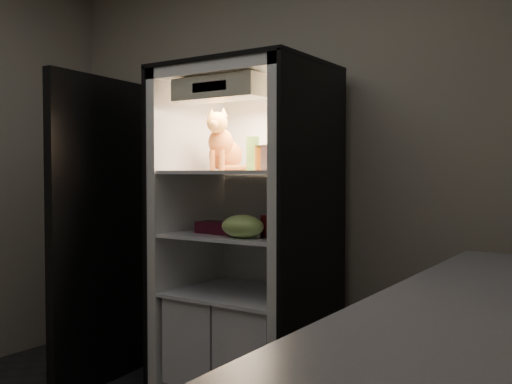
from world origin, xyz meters
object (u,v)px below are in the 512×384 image
parmesan_shaker (253,154)px  condiment_jar (245,225)px  soda_can_a (285,223)px  tabby_cat (223,147)px  mayo_tub (267,159)px  soda_can_c (266,225)px  soda_can_b (283,223)px  berry_box_right (229,228)px  salsa_jar (262,158)px  pepper_jar (294,149)px  cream_carton (271,158)px  refrigerator (249,258)px  grape_bag (243,226)px  berry_box_left (211,227)px

parmesan_shaker → condiment_jar: (-0.02, -0.05, -0.40)m
soda_can_a → parmesan_shaker: bearing=-156.3°
tabby_cat → mayo_tub: size_ratio=2.78×
parmesan_shaker → soda_can_c: parmesan_shaker is taller
soda_can_b → berry_box_right: size_ratio=1.03×
salsa_jar → pepper_jar: pepper_jar is taller
parmesan_shaker → soda_can_b: 0.45m
tabby_cat → cream_carton: tabby_cat is taller
cream_carton → salsa_jar: bearing=136.5°
refrigerator → mayo_tub: (0.09, 0.05, 0.56)m
cream_carton → tabby_cat: bearing=154.4°
parmesan_shaker → condiment_jar: size_ratio=2.30×
parmesan_shaker → soda_can_b: (0.24, -0.07, -0.38)m
cream_carton → soda_can_c: cream_carton is taller
soda_can_b → parmesan_shaker: bearing=164.8°
parmesan_shaker → mayo_tub: bearing=33.8°
tabby_cat → berry_box_right: tabby_cat is taller
pepper_jar → condiment_jar: size_ratio=2.74×
grape_bag → berry_box_left: 0.31m
tabby_cat → salsa_jar: (0.32, -0.08, -0.07)m
pepper_jar → soda_can_a: 0.44m
berry_box_left → soda_can_a: bearing=34.1°
soda_can_a → soda_can_c: 0.22m
salsa_jar → soda_can_b: bearing=8.8°
mayo_tub → berry_box_left: 0.50m
salsa_jar → berry_box_left: salsa_jar is taller
soda_can_c → mayo_tub: bearing=121.5°
mayo_tub → soda_can_b: bearing=-32.8°
tabby_cat → soda_can_c: tabby_cat is taller
grape_bag → soda_can_a: bearing=81.4°
parmesan_shaker → berry_box_right: size_ratio=1.44×
mayo_tub → cream_carton: mayo_tub is taller
refrigerator → cream_carton: 0.67m
refrigerator → pepper_jar: 0.69m
condiment_jar → berry_box_left: 0.19m
cream_carton → berry_box_left: bearing=171.3°
soda_can_b → berry_box_left: 0.43m
mayo_tub → cream_carton: 0.34m
soda_can_c → condiment_jar: (-0.20, 0.09, -0.02)m
condiment_jar → grape_bag: grape_bag is taller
refrigerator → soda_can_c: size_ratio=15.73×
refrigerator → tabby_cat: refrigerator is taller
soda_can_a → berry_box_right: 0.32m
refrigerator → berry_box_right: size_ratio=14.19×
tabby_cat → grape_bag: tabby_cat is taller
salsa_jar → berry_box_right: 0.42m
parmesan_shaker → pepper_jar: 0.29m
salsa_jar → grape_bag: size_ratio=0.57×
cream_carton → grape_bag: bearing=-164.8°
pepper_jar → soda_can_b: size_ratio=1.68×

